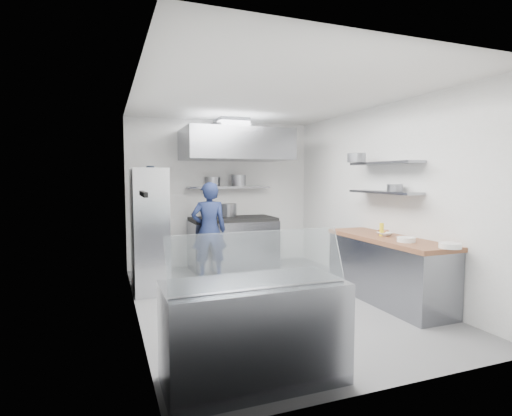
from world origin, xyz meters
name	(u,v)px	position (x,y,z in m)	size (l,w,h in m)	color
floor	(271,300)	(0.00, 0.00, 0.00)	(5.00, 5.00, 0.00)	slate
ceiling	(272,97)	(0.00, 0.00, 2.80)	(5.00, 5.00, 0.00)	silver
wall_back	(222,193)	(0.00, 2.50, 1.40)	(3.60, 0.02, 2.80)	white
wall_front	(395,218)	(0.00, -2.50, 1.40)	(3.60, 0.02, 2.80)	white
wall_left	(135,203)	(-1.80, 0.00, 1.40)	(5.00, 0.02, 2.80)	white
wall_right	(380,198)	(1.80, 0.00, 1.40)	(5.00, 0.02, 2.80)	white
gas_range	(233,244)	(0.10, 2.10, 0.45)	(1.60, 0.80, 0.90)	gray
cooktop	(233,219)	(0.10, 2.10, 0.93)	(1.57, 0.78, 0.06)	black
stock_pot_left	(212,212)	(-0.24, 2.30, 1.06)	(0.31, 0.31, 0.20)	slate
stock_pot_mid	(227,210)	(0.09, 2.43, 1.08)	(0.37, 0.37, 0.24)	slate
over_range_shelf	(229,187)	(0.10, 2.34, 1.52)	(1.60, 0.30, 0.04)	gray
shelf_pot_a	(212,182)	(-0.20, 2.42, 1.63)	(0.29, 0.29, 0.18)	slate
shelf_pot_b	(239,181)	(0.28, 2.29, 1.65)	(0.28, 0.28, 0.22)	slate
extractor_hood	(235,145)	(0.10, 1.93, 2.30)	(1.90, 1.15, 0.55)	gray
hood_duct	(232,125)	(0.10, 2.15, 2.68)	(0.55, 0.55, 0.24)	slate
red_firebox	(157,193)	(-1.25, 2.44, 1.42)	(0.22, 0.10, 0.26)	red
chef	(209,230)	(-0.51, 1.51, 0.82)	(0.60, 0.39, 1.64)	#161F43
wire_rack	(149,230)	(-1.53, 1.10, 0.93)	(0.50, 0.90, 1.85)	silver
rack_bin_a	(150,239)	(-1.53, 1.01, 0.80)	(0.18, 0.22, 0.20)	white
rack_bin_b	(146,203)	(-1.53, 1.49, 1.30)	(0.15, 0.19, 0.17)	yellow
rack_jar	(150,172)	(-1.48, 1.24, 1.80)	(0.12, 0.12, 0.18)	black
knife_strip	(143,194)	(-1.78, -0.90, 1.55)	(0.04, 0.55, 0.05)	black
prep_counter_base	(387,271)	(1.48, -0.60, 0.42)	(0.62, 2.00, 0.84)	gray
prep_counter_top	(387,239)	(1.48, -0.60, 0.87)	(0.65, 2.04, 0.06)	brown
plate_stack_a	(450,246)	(1.57, -1.58, 0.93)	(0.25, 0.25, 0.06)	white
plate_stack_b	(406,239)	(1.42, -1.04, 0.93)	(0.23, 0.23, 0.06)	white
copper_pan	(384,232)	(1.59, -0.37, 0.93)	(0.15, 0.15, 0.06)	#C46B37
squeeze_bottle	(382,230)	(1.45, -0.51, 0.99)	(0.06, 0.06, 0.18)	yellow
mixing_bowl	(385,234)	(1.51, -0.51, 0.92)	(0.20, 0.20, 0.05)	white
wall_shelf_lower	(384,192)	(1.64, -0.30, 1.50)	(0.30, 1.30, 0.04)	gray
wall_shelf_upper	(385,163)	(1.64, -0.30, 1.92)	(0.30, 1.30, 0.04)	gray
shelf_pot_c	(395,188)	(1.64, -0.53, 1.57)	(0.21, 0.21, 0.10)	slate
shelf_pot_d	(357,158)	(1.47, 0.14, 2.01)	(0.28, 0.28, 0.14)	slate
display_case	(254,332)	(-1.00, -2.00, 0.42)	(1.50, 0.70, 0.85)	gray
display_glass	(259,259)	(-1.00, -2.12, 1.07)	(1.47, 0.02, 0.45)	silver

